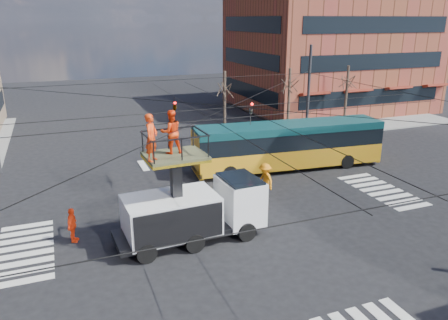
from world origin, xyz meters
The scene contains 13 objects.
ground centered at (0.00, 0.00, 0.00)m, with size 120.00×120.00×0.00m, color black.
sidewalk_ne centered at (21.00, 21.00, 0.06)m, with size 18.00×18.00×0.12m, color slate.
crosswalks centered at (0.00, 0.00, 0.01)m, with size 22.40×22.40×0.02m, color silver, non-canonical shape.
building_ne centered at (21.98, 23.98, 7.00)m, with size 20.06×16.06×14.00m.
overhead_network centered at (-0.07, 0.40, 4.29)m, with size 24.24×24.24×8.00m.
tree_a centered at (5.00, 13.50, 4.63)m, with size 2.00×2.00×6.00m.
tree_b centered at (11.00, 13.50, 4.63)m, with size 2.00×2.00×6.00m.
tree_c centered at (17.00, 13.50, 4.63)m, with size 2.00×2.00×6.00m.
utility_truck centered at (-2.54, -1.70, 2.07)m, with size 7.10×2.91×6.32m.
city_bus centered at (6.71, 5.80, 1.73)m, with size 13.42×3.78×3.20m.
traffic_cone centered at (-5.03, -0.89, 0.31)m, with size 0.36×0.36×0.63m, color red.
worker_ground centered at (-7.89, 0.10, 0.84)m, with size 0.99×0.41×1.68m, color #FB3B0F.
flagger centered at (2.90, 1.71, 1.03)m, with size 1.33×0.76×2.06m, color orange.
Camera 1 is at (-8.00, -19.59, 10.00)m, focal length 35.00 mm.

